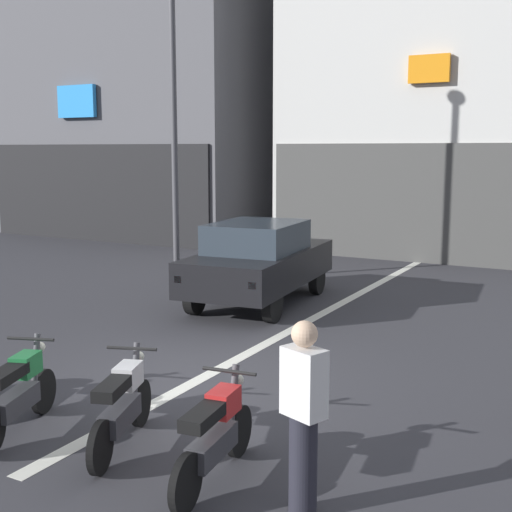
% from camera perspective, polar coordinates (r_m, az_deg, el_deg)
% --- Properties ---
extents(ground_plane, '(120.00, 120.00, 0.00)m').
position_cam_1_polar(ground_plane, '(9.08, -5.26, -10.60)').
color(ground_plane, '#333338').
extents(lane_centre_line, '(0.20, 18.00, 0.01)m').
position_cam_1_polar(lane_centre_line, '(14.26, 8.32, -3.38)').
color(lane_centre_line, silver).
rests_on(lane_centre_line, ground).
extents(building_corner_left, '(9.43, 9.12, 12.67)m').
position_cam_1_polar(building_corner_left, '(26.77, -7.19, 15.99)').
color(building_corner_left, '#56565B').
rests_on(building_corner_left, ground).
extents(car_black_crossing_near, '(2.17, 4.26, 1.64)m').
position_cam_1_polar(car_black_crossing_near, '(13.27, 0.27, -0.34)').
color(car_black_crossing_near, black).
rests_on(car_black_crossing_near, ground).
extents(street_lamp, '(0.36, 0.36, 7.31)m').
position_cam_1_polar(street_lamp, '(15.38, -7.00, 14.06)').
color(street_lamp, '#47474C').
rests_on(street_lamp, ground).
extents(motorcycle_green_row_left_mid, '(0.69, 1.60, 0.98)m').
position_cam_1_polar(motorcycle_green_row_left_mid, '(7.83, -19.46, -10.78)').
color(motorcycle_green_row_left_mid, black).
rests_on(motorcycle_green_row_left_mid, ground).
extents(motorcycle_white_row_centre, '(0.69, 1.60, 0.98)m').
position_cam_1_polar(motorcycle_white_row_centre, '(7.20, -11.26, -12.21)').
color(motorcycle_white_row_centre, black).
rests_on(motorcycle_white_row_centre, ground).
extents(motorcycle_red_row_right_mid, '(0.55, 1.67, 0.98)m').
position_cam_1_polar(motorcycle_red_row_right_mid, '(6.41, -3.48, -14.79)').
color(motorcycle_red_row_right_mid, black).
rests_on(motorcycle_red_row_right_mid, ground).
extents(person_by_motorcycles, '(0.41, 0.33, 1.67)m').
position_cam_1_polar(person_by_motorcycles, '(5.75, 4.04, -13.38)').
color(person_by_motorcycles, '#23232D').
rests_on(person_by_motorcycles, ground).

